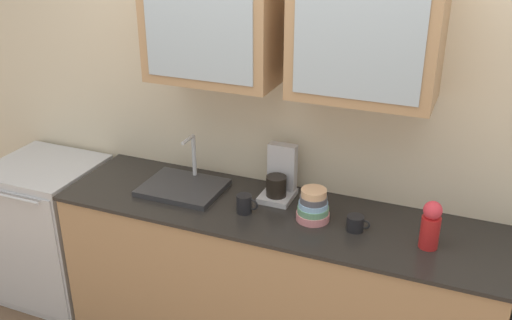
# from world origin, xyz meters

# --- Properties ---
(back_wall_unit) EXTENTS (4.56, 0.46, 2.77)m
(back_wall_unit) POSITION_xyz_m (0.00, 0.32, 1.48)
(back_wall_unit) COLOR beige
(back_wall_unit) RESTS_ON ground_plane
(counter) EXTENTS (2.34, 0.63, 0.93)m
(counter) POSITION_xyz_m (0.00, 0.00, 0.47)
(counter) COLOR #A87F56
(counter) RESTS_ON ground_plane
(sink_faucet) EXTENTS (0.44, 0.35, 0.28)m
(sink_faucet) POSITION_xyz_m (-0.55, 0.03, 0.95)
(sink_faucet) COLOR #2D2D30
(sink_faucet) RESTS_ON counter
(bowl_stack) EXTENTS (0.17, 0.17, 0.17)m
(bowl_stack) POSITION_xyz_m (0.21, -0.01, 1.01)
(bowl_stack) COLOR #D87F84
(bowl_stack) RESTS_ON counter
(vase) EXTENTS (0.09, 0.09, 0.24)m
(vase) POSITION_xyz_m (0.78, -0.04, 1.05)
(vase) COLOR #B21E1E
(vase) RESTS_ON counter
(cup_near_sink) EXTENTS (0.12, 0.08, 0.10)m
(cup_near_sink) POSITION_xyz_m (-0.14, -0.07, 0.98)
(cup_near_sink) COLOR black
(cup_near_sink) RESTS_ON counter
(cup_near_bowls) EXTENTS (0.12, 0.08, 0.08)m
(cup_near_bowls) POSITION_xyz_m (0.43, -0.03, 0.97)
(cup_near_bowls) COLOR black
(cup_near_bowls) RESTS_ON counter
(dishwasher) EXTENTS (0.62, 0.61, 0.93)m
(dishwasher) POSITION_xyz_m (-1.51, -0.00, 0.47)
(dishwasher) COLOR silver
(dishwasher) RESTS_ON ground_plane
(coffee_maker) EXTENTS (0.17, 0.20, 0.29)m
(coffee_maker) POSITION_xyz_m (-0.03, 0.17, 1.04)
(coffee_maker) COLOR #B7B7BC
(coffee_maker) RESTS_ON counter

